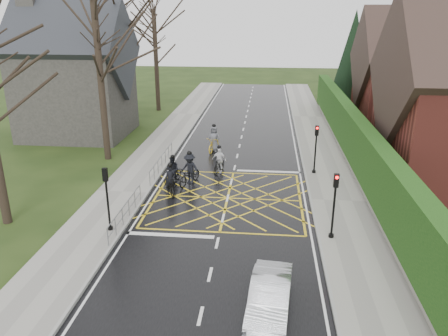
% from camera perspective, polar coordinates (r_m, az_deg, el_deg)
% --- Properties ---
extents(ground, '(120.00, 120.00, 0.00)m').
position_cam_1_polar(ground, '(24.28, 0.47, -3.96)').
color(ground, black).
rests_on(ground, ground).
extents(road, '(9.00, 80.00, 0.01)m').
position_cam_1_polar(road, '(24.28, 0.47, -3.95)').
color(road, black).
rests_on(road, ground).
extents(sidewalk_right, '(3.00, 80.00, 0.15)m').
position_cam_1_polar(sidewalk_right, '(24.49, 14.63, -4.24)').
color(sidewalk_right, gray).
rests_on(sidewalk_right, ground).
extents(sidewalk_left, '(3.00, 80.00, 0.15)m').
position_cam_1_polar(sidewalk_left, '(25.46, -13.12, -3.16)').
color(sidewalk_left, gray).
rests_on(sidewalk_left, ground).
extents(stone_wall, '(0.50, 38.00, 0.70)m').
position_cam_1_polar(stone_wall, '(30.21, 16.36, 0.79)').
color(stone_wall, slate).
rests_on(stone_wall, ground).
extents(hedge, '(0.90, 38.00, 2.80)m').
position_cam_1_polar(hedge, '(29.71, 16.68, 3.98)').
color(hedge, '#0F330E').
rests_on(hedge, stone_wall).
extents(house_far, '(9.80, 8.80, 10.30)m').
position_cam_1_polar(house_far, '(42.44, 23.59, 10.87)').
color(house_far, maroon).
rests_on(house_far, ground).
extents(conifer, '(4.60, 4.60, 10.00)m').
position_cam_1_polar(conifer, '(49.14, 16.40, 13.45)').
color(conifer, black).
rests_on(conifer, ground).
extents(church, '(8.80, 7.80, 11.00)m').
position_cam_1_polar(church, '(37.82, -19.00, 11.39)').
color(church, '#2D2B28').
rests_on(church, ground).
extents(tree_near, '(9.24, 9.24, 11.44)m').
position_cam_1_polar(tree_near, '(30.27, -16.24, 15.52)').
color(tree_near, black).
rests_on(tree_near, ground).
extents(tree_mid, '(10.08, 10.08, 12.48)m').
position_cam_1_polar(tree_mid, '(38.09, -13.30, 17.59)').
color(tree_mid, black).
rests_on(tree_mid, ground).
extents(tree_far, '(8.40, 8.40, 10.40)m').
position_cam_1_polar(tree_far, '(45.63, -9.00, 16.33)').
color(tree_far, black).
rests_on(tree_far, ground).
extents(railing_south, '(0.05, 5.04, 1.03)m').
position_cam_1_polar(railing_south, '(21.74, -12.75, -5.19)').
color(railing_south, slate).
rests_on(railing_south, ground).
extents(railing_north, '(0.05, 6.04, 1.03)m').
position_cam_1_polar(railing_north, '(28.43, -8.15, 1.15)').
color(railing_north, slate).
rests_on(railing_north, ground).
extents(traffic_light_ne, '(0.24, 0.31, 3.21)m').
position_cam_1_polar(traffic_light_ne, '(27.72, 11.86, 2.33)').
color(traffic_light_ne, black).
rests_on(traffic_light_ne, ground).
extents(traffic_light_se, '(0.24, 0.31, 3.21)m').
position_cam_1_polar(traffic_light_se, '(19.92, 14.15, -4.92)').
color(traffic_light_se, black).
rests_on(traffic_light_se, ground).
extents(traffic_light_sw, '(0.24, 0.31, 3.21)m').
position_cam_1_polar(traffic_light_sw, '(20.68, -14.96, -4.05)').
color(traffic_light_sw, black).
rests_on(traffic_light_sw, ground).
extents(cyclist_rear, '(1.35, 2.00, 1.84)m').
position_cam_1_polar(cyclist_rear, '(24.78, -7.02, -2.11)').
color(cyclist_rear, black).
rests_on(cyclist_rear, ground).
extents(cyclist_back, '(1.15, 1.80, 1.75)m').
position_cam_1_polar(cyclist_back, '(26.42, -6.69, -0.53)').
color(cyclist_back, black).
rests_on(cyclist_back, ground).
extents(cyclist_mid, '(1.50, 2.24, 2.06)m').
position_cam_1_polar(cyclist_mid, '(26.08, -4.50, -0.52)').
color(cyclist_mid, black).
rests_on(cyclist_mid, ground).
extents(cyclist_front, '(1.04, 1.87, 1.80)m').
position_cam_1_polar(cyclist_front, '(27.88, -0.65, 0.71)').
color(cyclist_front, black).
rests_on(cyclist_front, ground).
extents(cyclist_lead, '(1.13, 2.22, 2.06)m').
position_cam_1_polar(cyclist_lead, '(32.16, -1.32, 3.43)').
color(cyclist_lead, gold).
rests_on(cyclist_lead, ground).
extents(car, '(1.69, 3.96, 1.27)m').
position_cam_1_polar(car, '(15.53, 5.99, -16.44)').
color(car, silver).
rests_on(car, ground).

